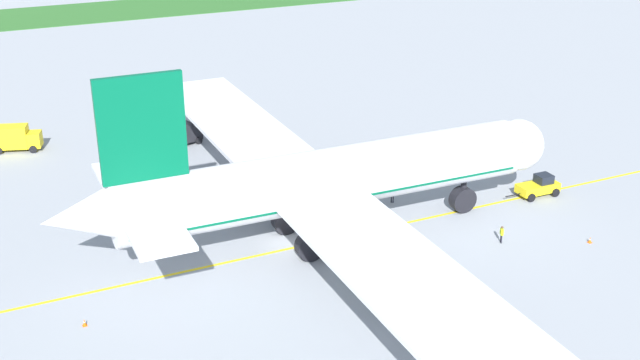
{
  "coord_description": "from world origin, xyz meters",
  "views": [
    {
      "loc": [
        -25.65,
        -61.36,
        34.4
      ],
      "look_at": [
        5.49,
        3.77,
        3.86
      ],
      "focal_mm": 44.84,
      "sensor_mm": 36.0,
      "label": 1
    }
  ],
  "objects": [
    {
      "name": "service_truck_catering_van",
      "position": [
        -1.23,
        29.39,
        1.52
      ],
      "size": [
        5.32,
        3.62,
        2.8
      ],
      "color": "black",
      "rests_on": "ground"
    },
    {
      "name": "traffic_cone_near_nose",
      "position": [
        -19.46,
        -6.24,
        0.28
      ],
      "size": [
        0.36,
        0.36,
        0.58
      ],
      "color": "#F2590C",
      "rests_on": "ground"
    },
    {
      "name": "ground_crew_wingwalker_port",
      "position": [
        13.58,
        3.34,
        0.98
      ],
      "size": [
        0.48,
        0.45,
        1.61
      ],
      "color": "black",
      "rests_on": "ground"
    },
    {
      "name": "ground_crew_marshaller_front",
      "position": [
        18.17,
        -8.84,
        1.04
      ],
      "size": [
        0.4,
        0.56,
        1.71
      ],
      "color": "black",
      "rests_on": "ground"
    },
    {
      "name": "airliner_foreground",
      "position": [
        3.34,
        -1.16,
        6.04
      ],
      "size": [
        48.97,
        76.37,
        17.79
      ],
      "color": "white",
      "rests_on": "ground"
    },
    {
      "name": "service_truck_baggage_loader",
      "position": [
        -19.92,
        36.2,
        1.68
      ],
      "size": [
        6.34,
        3.88,
        3.16
      ],
      "color": "yellow",
      "rests_on": "ground"
    },
    {
      "name": "grass_median_strip",
      "position": [
        0.0,
        119.0,
        0.05
      ],
      "size": [
        320.0,
        24.0,
        0.1
      ],
      "primitive_type": "cube",
      "color": "#2D6628",
      "rests_on": "ground"
    },
    {
      "name": "ground_plane",
      "position": [
        0.0,
        0.0,
        0.0
      ],
      "size": [
        600.0,
        600.0,
        0.0
      ],
      "primitive_type": "plane",
      "color": "#9399A0",
      "rests_on": "ground"
    },
    {
      "name": "apron_taxi_line",
      "position": [
        0.0,
        -1.39,
        0.0
      ],
      "size": [
        280.0,
        0.36,
        0.01
      ],
      "primitive_type": "cube",
      "color": "yellow",
      "rests_on": "ground"
    },
    {
      "name": "pushback_tug",
      "position": [
        28.46,
        -1.67,
        1.03
      ],
      "size": [
        6.34,
        2.43,
        2.26
      ],
      "color": "yellow",
      "rests_on": "ground"
    },
    {
      "name": "traffic_cone_port_wing",
      "position": [
        25.67,
        -12.4,
        0.28
      ],
      "size": [
        0.36,
        0.36,
        0.58
      ],
      "color": "#F2590C",
      "rests_on": "ground"
    }
  ]
}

